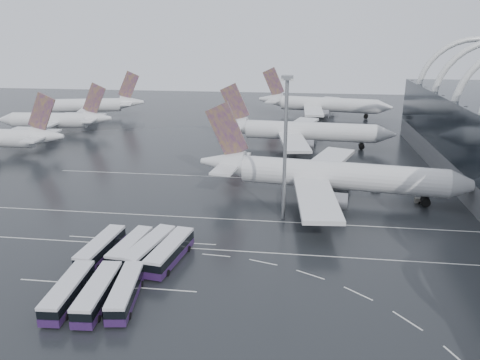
# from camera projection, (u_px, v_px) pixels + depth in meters

# --- Properties ---
(ground) EXTENTS (420.00, 420.00, 0.00)m
(ground) POSITION_uv_depth(u_px,v_px,m) (271.00, 248.00, 83.18)
(ground) COLOR black
(ground) RESTS_ON ground
(lane_marking_near) EXTENTS (120.00, 0.25, 0.01)m
(lane_marking_near) POSITION_uv_depth(u_px,v_px,m) (270.00, 253.00, 81.30)
(lane_marking_near) COLOR silver
(lane_marking_near) RESTS_ON ground
(lane_marking_mid) EXTENTS (120.00, 0.25, 0.01)m
(lane_marking_mid) POSITION_uv_depth(u_px,v_px,m) (275.00, 222.00, 94.49)
(lane_marking_mid) COLOR silver
(lane_marking_mid) RESTS_ON ground
(lane_marking_far) EXTENTS (120.00, 0.25, 0.01)m
(lane_marking_far) POSITION_uv_depth(u_px,v_px,m) (281.00, 179.00, 120.89)
(lane_marking_far) COLOR silver
(lane_marking_far) RESTS_ON ground
(bus_bay_line_south) EXTENTS (28.00, 0.25, 0.01)m
(bus_bay_line_south) POSITION_uv_depth(u_px,v_px,m) (107.00, 285.00, 71.06)
(bus_bay_line_south) COLOR silver
(bus_bay_line_south) RESTS_ON ground
(bus_bay_line_north) EXTENTS (28.00, 0.25, 0.01)m
(bus_bay_line_north) POSITION_uv_depth(u_px,v_px,m) (141.00, 240.00, 86.14)
(bus_bay_line_north) COLOR silver
(bus_bay_line_north) RESTS_ON ground
(airliner_main) EXTENTS (62.83, 54.67, 21.27)m
(airliner_main) POSITION_uv_depth(u_px,v_px,m) (327.00, 176.00, 106.18)
(airliner_main) COLOR silver
(airliner_main) RESTS_ON ground
(airliner_gate_b) EXTENTS (58.34, 52.39, 20.26)m
(airliner_gate_b) POSITION_uv_depth(u_px,v_px,m) (300.00, 131.00, 152.57)
(airliner_gate_b) COLOR silver
(airliner_gate_b) RESTS_ON ground
(airliner_gate_c) EXTENTS (58.21, 52.93, 20.80)m
(airliner_gate_c) POSITION_uv_depth(u_px,v_px,m) (321.00, 105.00, 204.87)
(airliner_gate_c) COLOR silver
(airliner_gate_c) RESTS_ON ground
(jet_remote_mid) EXTENTS (42.90, 34.58, 18.68)m
(jet_remote_mid) POSITION_uv_depth(u_px,v_px,m) (57.00, 120.00, 172.34)
(jet_remote_mid) COLOR silver
(jet_remote_mid) RESTS_ON ground
(jet_remote_far) EXTENTS (44.93, 36.45, 19.70)m
(jet_remote_far) POSITION_uv_depth(u_px,v_px,m) (94.00, 105.00, 204.21)
(jet_remote_far) COLOR silver
(jet_remote_far) RESTS_ON ground
(bus_row_near_a) EXTENTS (3.86, 13.42, 3.26)m
(bus_row_near_a) POSITION_uv_depth(u_px,v_px,m) (101.00, 248.00, 79.08)
(bus_row_near_a) COLOR #2A1543
(bus_row_near_a) RESTS_ON ground
(bus_row_near_b) EXTENTS (4.23, 12.69, 3.07)m
(bus_row_near_b) POSITION_uv_depth(u_px,v_px,m) (130.00, 248.00, 79.51)
(bus_row_near_b) COLOR #2A1543
(bus_row_near_b) RESTS_ON ground
(bus_row_near_c) EXTENTS (5.59, 14.06, 3.38)m
(bus_row_near_c) POSITION_uv_depth(u_px,v_px,m) (150.00, 249.00, 78.78)
(bus_row_near_c) COLOR #2A1543
(bus_row_near_c) RESTS_ON ground
(bus_row_near_d) EXTENTS (5.11, 14.18, 3.42)m
(bus_row_near_d) POSITION_uv_depth(u_px,v_px,m) (170.00, 252.00, 77.63)
(bus_row_near_d) COLOR #2A1543
(bus_row_near_d) RESTS_ON ground
(bus_row_far_a) EXTENTS (3.75, 13.25, 3.22)m
(bus_row_far_a) POSITION_uv_depth(u_px,v_px,m) (68.00, 291.00, 66.18)
(bus_row_far_a) COLOR #2A1543
(bus_row_far_a) RESTS_ON ground
(bus_row_far_b) EXTENTS (3.95, 13.49, 3.28)m
(bus_row_far_b) POSITION_uv_depth(u_px,v_px,m) (98.00, 293.00, 65.77)
(bus_row_far_b) COLOR #2A1543
(bus_row_far_b) RESTS_ON ground
(bus_row_far_c) EXTENTS (4.54, 13.06, 3.15)m
(bus_row_far_c) POSITION_uv_depth(u_px,v_px,m) (126.00, 291.00, 66.21)
(bus_row_far_c) COLOR #2A1543
(bus_row_far_c) RESTS_ON ground
(floodlight_mast) EXTENTS (2.21, 2.21, 28.85)m
(floodlight_mast) POSITION_uv_depth(u_px,v_px,m) (286.00, 132.00, 90.41)
(floodlight_mast) COLOR gray
(floodlight_mast) RESTS_ON ground
(gse_cart_belly_b) EXTENTS (2.12, 1.25, 1.15)m
(gse_cart_belly_b) POSITION_uv_depth(u_px,v_px,m) (376.00, 187.00, 112.98)
(gse_cart_belly_b) COLOR slate
(gse_cart_belly_b) RESTS_ON ground
(gse_cart_belly_d) EXTENTS (1.95, 1.15, 1.06)m
(gse_cart_belly_d) POSITION_uv_depth(u_px,v_px,m) (419.00, 200.00, 104.56)
(gse_cart_belly_d) COLOR slate
(gse_cart_belly_d) RESTS_ON ground
(gse_cart_belly_e) EXTENTS (2.29, 1.35, 1.25)m
(gse_cart_belly_e) POSITION_uv_depth(u_px,v_px,m) (328.00, 194.00, 108.32)
(gse_cart_belly_e) COLOR #AE8317
(gse_cart_belly_e) RESTS_ON ground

